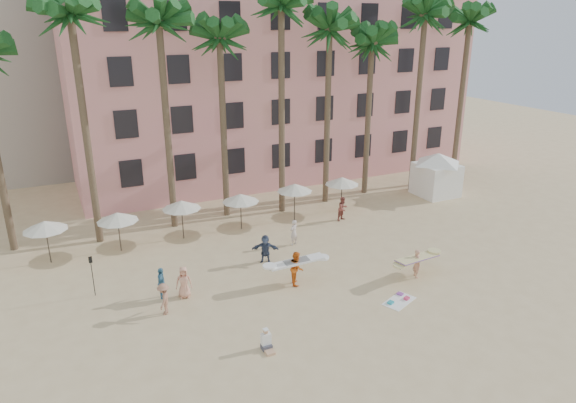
% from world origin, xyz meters
% --- Properties ---
extents(ground, '(120.00, 120.00, 0.00)m').
position_xyz_m(ground, '(0.00, 0.00, 0.00)').
color(ground, '#D1B789').
rests_on(ground, ground).
extents(pink_hotel, '(35.00, 14.00, 16.00)m').
position_xyz_m(pink_hotel, '(7.00, 26.00, 8.00)').
color(pink_hotel, '#DF9187').
rests_on(pink_hotel, ground).
extents(palm_row, '(44.40, 5.40, 16.30)m').
position_xyz_m(palm_row, '(0.51, 15.00, 12.97)').
color(palm_row, brown).
rests_on(palm_row, ground).
extents(umbrella_row, '(22.50, 2.70, 2.73)m').
position_xyz_m(umbrella_row, '(-3.00, 12.50, 2.33)').
color(umbrella_row, '#332B23').
rests_on(umbrella_row, ground).
extents(cabana, '(4.52, 4.52, 3.50)m').
position_xyz_m(cabana, '(15.86, 12.51, 2.07)').
color(cabana, white).
rests_on(cabana, ground).
extents(beach_towel, '(2.05, 1.62, 0.14)m').
position_xyz_m(beach_towel, '(2.89, 0.06, 0.03)').
color(beach_towel, white).
rests_on(beach_towel, ground).
extents(carrier_yellow, '(3.03, 1.34, 1.65)m').
position_xyz_m(carrier_yellow, '(5.33, 1.77, 0.94)').
color(carrier_yellow, tan).
rests_on(carrier_yellow, ground).
extents(carrier_white, '(3.09, 1.09, 1.87)m').
position_xyz_m(carrier_white, '(-1.04, 3.94, 1.00)').
color(carrier_white, orange).
rests_on(carrier_white, ground).
extents(beachgoers, '(15.28, 7.98, 1.74)m').
position_xyz_m(beachgoers, '(-2.83, 6.83, 0.84)').
color(beachgoers, '#333F5A').
rests_on(beachgoers, ground).
extents(paddle, '(0.18, 0.04, 2.23)m').
position_xyz_m(paddle, '(-11.06, 7.31, 1.41)').
color(paddle, black).
rests_on(paddle, ground).
extents(seated_man, '(0.43, 0.76, 0.98)m').
position_xyz_m(seated_man, '(-4.84, -0.80, 0.34)').
color(seated_man, '#3F3F4C').
rests_on(seated_man, ground).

